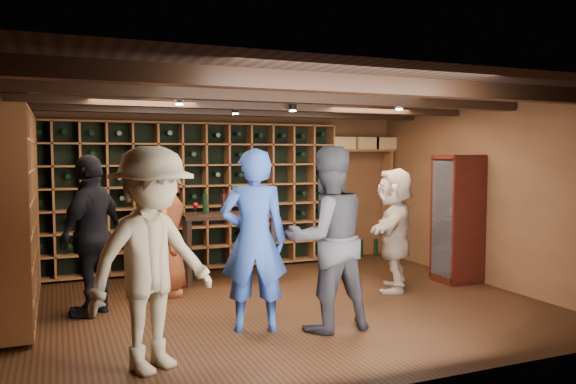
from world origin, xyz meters
name	(u,v)px	position (x,y,z in m)	size (l,w,h in m)	color
ground	(283,305)	(0.00, 0.00, 0.00)	(6.00, 6.00, 0.00)	#311A0D
room_shell	(281,100)	(0.00, 0.05, 2.42)	(6.00, 6.00, 6.00)	brown
wine_rack_back	(193,196)	(-0.52, 2.33, 1.15)	(4.65, 0.30, 2.20)	brown
wine_rack_left	(20,212)	(-2.83, 0.82, 1.15)	(0.30, 2.65, 2.20)	brown
crate_shelf	(362,167)	(2.41, 2.32, 1.57)	(1.20, 0.32, 2.07)	brown
display_cabinet	(457,221)	(2.71, 0.20, 0.86)	(0.55, 0.50, 1.75)	#370F0B
man_blue_shirt	(254,240)	(-0.62, -0.77, 0.92)	(0.67, 0.44, 1.85)	navy
man_grey_suit	(327,239)	(0.08, -1.03, 0.94)	(0.91, 0.71, 1.87)	black
guest_red_floral	(163,224)	(-1.22, 1.04, 0.91)	(0.89, 0.58, 1.82)	#9A301C
guest_woman_black	(92,235)	(-2.10, 0.44, 0.89)	(1.05, 0.44, 1.79)	black
guest_khaki	(152,259)	(-1.74, -1.43, 0.93)	(1.20, 0.69, 1.86)	#807459
guest_beige	(394,229)	(1.64, 0.14, 0.80)	(1.49, 0.47, 1.61)	tan
tasting_table	(228,222)	(-0.23, 1.49, 0.83)	(1.32, 0.75, 1.23)	black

